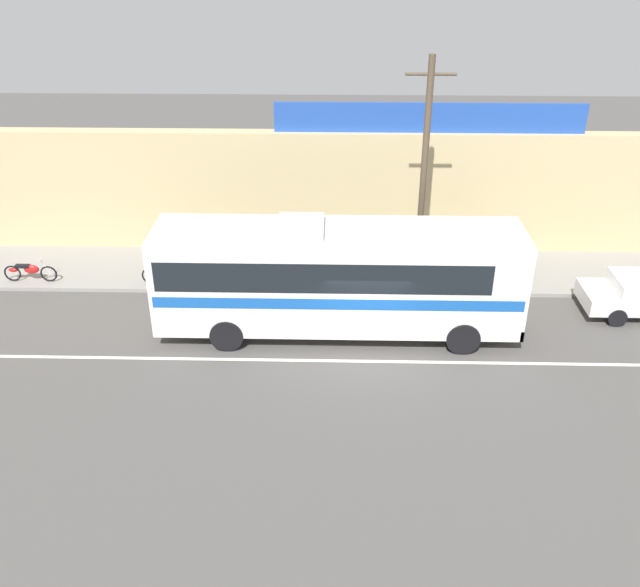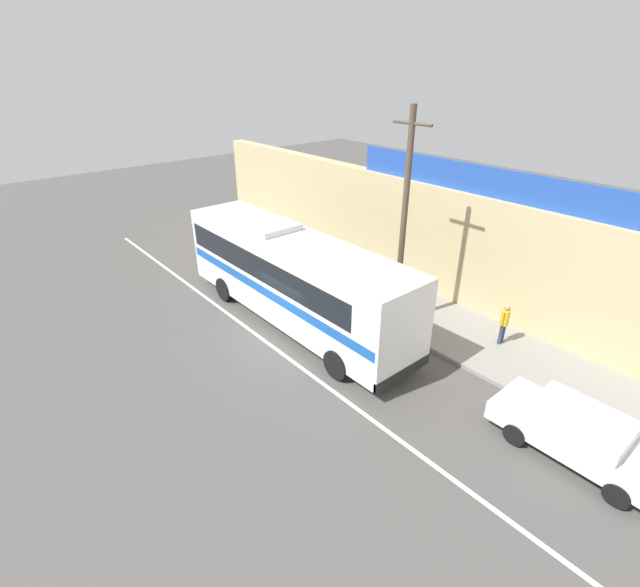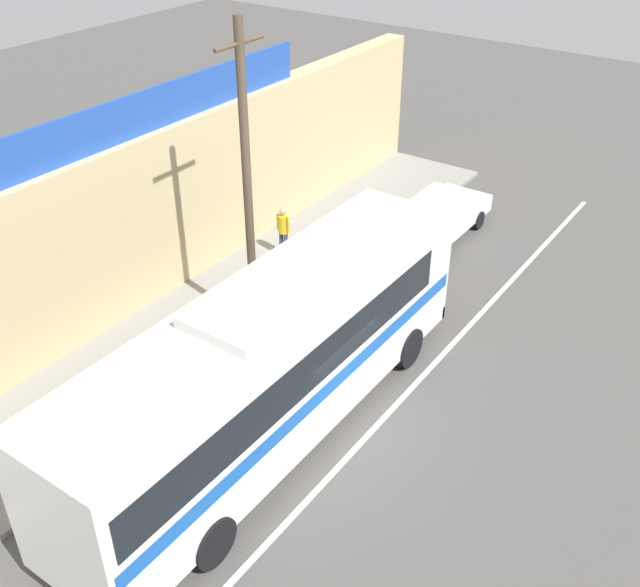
% 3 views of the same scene
% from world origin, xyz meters
% --- Properties ---
extents(ground_plane, '(70.00, 70.00, 0.00)m').
position_xyz_m(ground_plane, '(0.00, 0.00, 0.00)').
color(ground_plane, '#4F4C49').
extents(sidewalk_slab, '(30.00, 3.60, 0.14)m').
position_xyz_m(sidewalk_slab, '(0.00, 5.20, 0.07)').
color(sidewalk_slab, gray).
rests_on(sidewalk_slab, ground_plane).
extents(storefront_facade, '(30.00, 0.70, 4.80)m').
position_xyz_m(storefront_facade, '(0.00, 7.35, 2.40)').
color(storefront_facade, tan).
rests_on(storefront_facade, ground_plane).
extents(storefront_billboard, '(11.53, 0.12, 1.10)m').
position_xyz_m(storefront_billboard, '(2.46, 7.35, 5.35)').
color(storefront_billboard, '#234CAD').
rests_on(storefront_billboard, storefront_facade).
extents(road_center_stripe, '(30.00, 0.14, 0.01)m').
position_xyz_m(road_center_stripe, '(0.00, -0.80, 0.00)').
color(road_center_stripe, silver).
rests_on(road_center_stripe, ground_plane).
extents(intercity_bus, '(11.39, 2.67, 3.78)m').
position_xyz_m(intercity_bus, '(-0.97, 0.96, 2.07)').
color(intercity_bus, white).
rests_on(intercity_bus, ground_plane).
extents(parked_car, '(4.43, 1.87, 1.37)m').
position_xyz_m(parked_car, '(9.57, 2.35, 0.74)').
color(parked_car, silver).
rests_on(parked_car, ground_plane).
extents(utility_pole, '(1.60, 0.22, 8.05)m').
position_xyz_m(utility_pole, '(1.94, 3.88, 4.30)').
color(utility_pole, brown).
rests_on(utility_pole, sidewalk_slab).
extents(motorcycle_red, '(1.95, 0.56, 0.94)m').
position_xyz_m(motorcycle_red, '(-12.10, 3.92, 0.57)').
color(motorcycle_red, black).
rests_on(motorcycle_red, sidewalk_slab).
extents(motorcycle_orange, '(1.83, 0.56, 0.94)m').
position_xyz_m(motorcycle_orange, '(-7.09, 3.85, 0.57)').
color(motorcycle_orange, black).
rests_on(motorcycle_orange, sidewalk_slab).
extents(pedestrian_far_left, '(0.30, 0.48, 1.62)m').
position_xyz_m(pedestrian_far_left, '(-4.82, 5.51, 1.08)').
color(pedestrian_far_left, navy).
rests_on(pedestrian_far_left, sidewalk_slab).
extents(pedestrian_far_right, '(0.30, 0.48, 1.59)m').
position_xyz_m(pedestrian_far_right, '(5.49, 5.62, 1.06)').
color(pedestrian_far_right, navy).
rests_on(pedestrian_far_right, sidewalk_slab).
extents(pedestrian_by_curb, '(0.30, 0.48, 1.65)m').
position_xyz_m(pedestrian_by_curb, '(-7.25, 4.83, 1.09)').
color(pedestrian_by_curb, brown).
rests_on(pedestrian_by_curb, sidewalk_slab).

